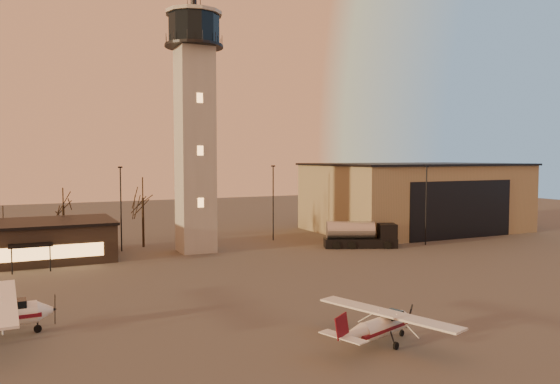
% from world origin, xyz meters
% --- Properties ---
extents(ground, '(220.00, 220.00, 0.00)m').
position_xyz_m(ground, '(0.00, 0.00, 0.00)').
color(ground, '#464340').
rests_on(ground, ground).
extents(control_tower, '(6.80, 6.80, 32.60)m').
position_xyz_m(control_tower, '(0.00, 30.00, 16.33)').
color(control_tower, '#9D9C95').
rests_on(control_tower, ground).
extents(hangar, '(30.60, 20.60, 10.30)m').
position_xyz_m(hangar, '(36.00, 33.98, 5.15)').
color(hangar, '#907B5E').
rests_on(hangar, ground).
extents(light_poles, '(58.50, 12.25, 10.14)m').
position_xyz_m(light_poles, '(0.50, 31.00, 5.41)').
color(light_poles, black).
rests_on(light_poles, ground).
extents(tree_row, '(37.20, 9.20, 8.80)m').
position_xyz_m(tree_row, '(-13.70, 39.16, 5.94)').
color(tree_row, black).
rests_on(tree_row, ground).
extents(cessna_front, '(7.85, 9.64, 2.69)m').
position_xyz_m(cessna_front, '(0.80, -6.08, 0.92)').
color(cessna_front, silver).
rests_on(cessna_front, ground).
extents(fuel_truck, '(9.20, 5.91, 3.31)m').
position_xyz_m(fuel_truck, '(19.31, 24.02, 1.31)').
color(fuel_truck, black).
rests_on(fuel_truck, ground).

